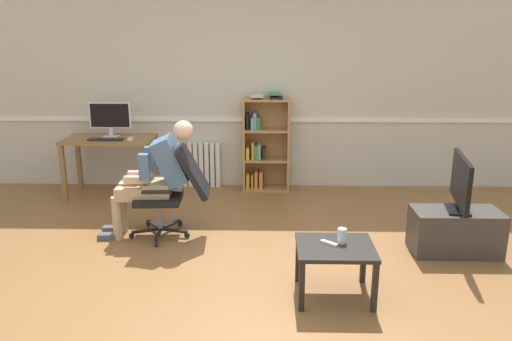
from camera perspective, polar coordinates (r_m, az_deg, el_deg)
ground_plane at (r=4.63m, az=-2.14°, el=-11.24°), size 18.00×18.00×0.00m
back_wall at (r=6.82m, az=-0.93°, el=9.36°), size 12.00×0.13×2.70m
computer_desk at (r=6.74m, az=-16.12°, el=2.56°), size 1.12×0.62×0.76m
imac_monitor at (r=6.74m, az=-16.09°, el=5.82°), size 0.53×0.14×0.44m
keyboard at (r=6.59m, az=-16.55°, el=3.37°), size 0.43×0.12×0.02m
computer_mouse at (r=6.52m, az=-13.92°, el=3.49°), size 0.06×0.10×0.03m
bookshelf at (r=6.73m, az=0.82°, el=2.85°), size 0.62×0.29×1.30m
radiator at (r=6.97m, az=-7.08°, el=0.67°), size 0.74×0.08×0.61m
office_chair at (r=5.28m, az=-9.17°, el=-1.91°), size 0.84×0.62×0.95m
person_seated at (r=5.27m, az=-11.27°, el=-0.56°), size 1.01×0.40×1.21m
tv_stand at (r=5.27m, az=21.49°, el=-6.40°), size 0.82×0.41×0.43m
tv_screen at (r=5.12m, az=22.05°, el=-1.31°), size 0.25×0.78×0.53m
coffee_table at (r=4.13m, az=8.89°, el=-9.19°), size 0.61×0.54×0.44m
drinking_glass at (r=4.14m, az=9.63°, el=-7.23°), size 0.07×0.07×0.12m
spare_remote at (r=4.12m, az=8.22°, el=-8.08°), size 0.14×0.13×0.02m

